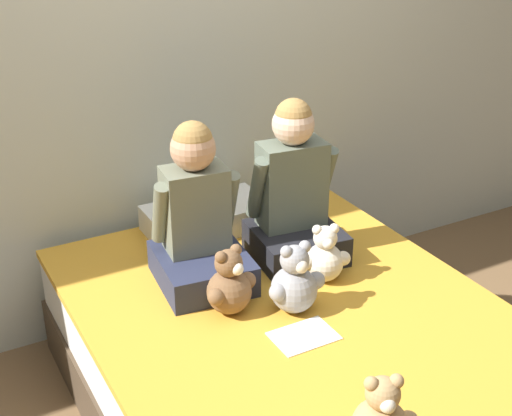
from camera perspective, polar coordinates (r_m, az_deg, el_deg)
The scene contains 9 objects.
wall_behind_bed at distance 3.02m, azimuth -6.48°, elevation 13.48°, with size 8.00×0.06×2.50m.
bed at distance 2.61m, azimuth 3.71°, elevation -13.25°, with size 1.39×1.89×0.48m.
child_on_left at distance 2.59m, azimuth -4.69°, elevation -0.99°, with size 0.36×0.39×0.61m.
child_on_right at distance 2.75m, azimuth 3.03°, elevation 1.09°, with size 0.37×0.36×0.63m.
teddy_bear_held_by_left_child at distance 2.45m, azimuth -2.14°, elevation -6.20°, with size 0.20×0.16×0.25m.
teddy_bear_held_by_right_child at distance 2.65m, azimuth 5.51°, elevation -3.91°, with size 0.18×0.14×0.23m.
teddy_bear_between_children at distance 2.46m, azimuth 3.15°, elevation -5.98°, with size 0.22×0.16×0.26m.
pillow_at_headboard at distance 3.03m, azimuth -3.95°, elevation -0.75°, with size 0.51×0.28×0.11m.
sign_card at distance 2.39m, azimuth 3.85°, elevation -10.18°, with size 0.21×0.15×0.00m.
Camera 1 is at (-1.12, -1.70, 1.87)m, focal length 50.00 mm.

